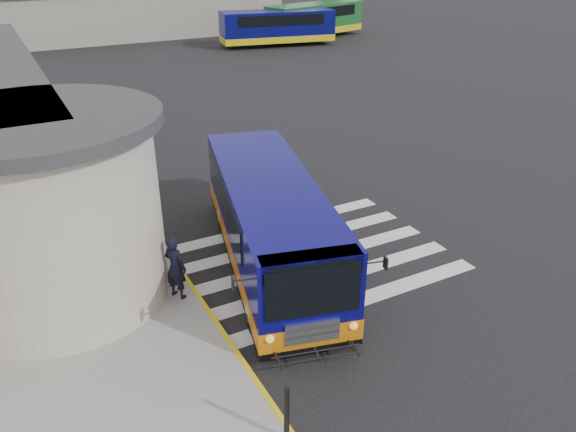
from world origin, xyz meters
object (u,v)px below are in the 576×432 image
transit_bus (271,226)px  pedestrian_b (79,304)px  bollard (287,414)px  pedestrian_a (175,267)px  far_bus_b (315,19)px  far_bus_a (277,26)px

transit_bus → pedestrian_b: bearing=-154.5°
pedestrian_b → bollard: pedestrian_b is taller
transit_bus → pedestrian_a: (-2.94, -0.48, -0.23)m
pedestrian_b → far_bus_b: far_bus_b is taller
pedestrian_a → far_bus_a: far_bus_a is taller
pedestrian_a → pedestrian_b: size_ratio=0.93×
transit_bus → pedestrian_b: size_ratio=5.08×
transit_bus → far_bus_a: bearing=76.8°
far_bus_b → far_bus_a: bearing=98.7°
pedestrian_a → pedestrian_b: bearing=71.7°
pedestrian_a → bollard: pedestrian_a is taller
bollard → far_bus_b: 46.28m
pedestrian_a → transit_bus: bearing=-112.4°
transit_bus → far_bus_a: far_bus_a is taller
pedestrian_a → far_bus_b: (24.34, 34.13, 0.65)m
pedestrian_b → far_bus_a: bearing=128.5°
transit_bus → far_bus_b: size_ratio=0.92×
transit_bus → far_bus_a: (16.46, 31.52, 0.35)m
bollard → pedestrian_b: bearing=119.6°
pedestrian_b → far_bus_a: (21.84, 32.58, 0.51)m
pedestrian_a → far_bus_a: 37.43m
transit_bus → far_bus_a: size_ratio=0.97×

